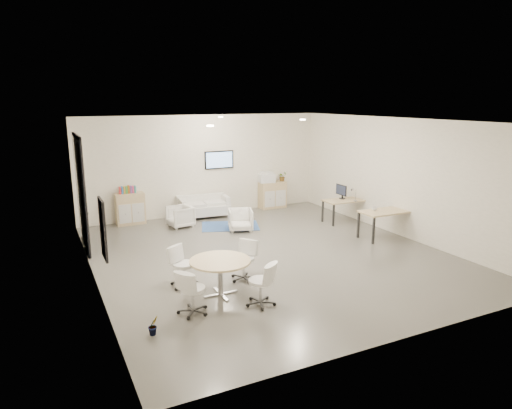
{
  "coord_description": "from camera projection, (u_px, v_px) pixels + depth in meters",
  "views": [
    {
      "loc": [
        -4.88,
        -9.34,
        3.68
      ],
      "look_at": [
        -0.14,
        0.4,
        1.17
      ],
      "focal_mm": 32.0,
      "sensor_mm": 36.0,
      "label": 1
    }
  ],
  "objects": [
    {
      "name": "armchair_left",
      "position": [
        180.0,
        215.0,
        13.39
      ],
      "size": [
        0.7,
        0.74,
        0.68
      ],
      "primitive_type": "imported",
      "rotation": [
        0.0,
        0.0,
        -1.45
      ],
      "color": "silver",
      "rests_on": "room_shell"
    },
    {
      "name": "desk_rear",
      "position": [
        345.0,
        202.0,
        13.89
      ],
      "size": [
        1.35,
        0.72,
        0.69
      ],
      "rotation": [
        0.0,
        0.0,
        -0.04
      ],
      "color": "tan",
      "rests_on": "room_shell"
    },
    {
      "name": "meeting_chairs",
      "position": [
        220.0,
        275.0,
        8.69
      ],
      "size": [
        2.24,
        2.24,
        0.82
      ],
      "color": "white",
      "rests_on": "room_shell"
    },
    {
      "name": "wall_tv",
      "position": [
        219.0,
        160.0,
        14.82
      ],
      "size": [
        0.98,
        0.06,
        0.58
      ],
      "color": "black",
      "rests_on": "room_shell"
    },
    {
      "name": "round_table",
      "position": [
        220.0,
        264.0,
        8.64
      ],
      "size": [
        1.17,
        1.17,
        0.71
      ],
      "color": "tan",
      "rests_on": "room_shell"
    },
    {
      "name": "plant_floor",
      "position": [
        154.0,
        330.0,
        7.29
      ],
      "size": [
        0.3,
        0.37,
        0.14
      ],
      "primitive_type": "imported",
      "rotation": [
        0.0,
        0.0,
        0.44
      ],
      "color": "#3F7F3F",
      "rests_on": "room_shell"
    },
    {
      "name": "printer",
      "position": [
        266.0,
        177.0,
        15.49
      ],
      "size": [
        0.57,
        0.5,
        0.36
      ],
      "rotation": [
        0.0,
        0.0,
        -0.14
      ],
      "color": "white",
      "rests_on": "sideboard_right"
    },
    {
      "name": "loveseat",
      "position": [
        203.0,
        207.0,
        14.53
      ],
      "size": [
        1.65,
        0.92,
        0.59
      ],
      "rotation": [
        0.0,
        0.0,
        -0.09
      ],
      "color": "silver",
      "rests_on": "room_shell"
    },
    {
      "name": "desk_front",
      "position": [
        386.0,
        213.0,
        12.27
      ],
      "size": [
        1.45,
        0.74,
        0.75
      ],
      "rotation": [
        0.0,
        0.0,
        -0.02
      ],
      "color": "tan",
      "rests_on": "room_shell"
    },
    {
      "name": "room_shell",
      "position": [
        269.0,
        190.0,
        10.73
      ],
      "size": [
        9.6,
        10.6,
        4.8
      ],
      "color": "#5C5954",
      "rests_on": "ground"
    },
    {
      "name": "artwork",
      "position": [
        103.0,
        229.0,
        7.65
      ],
      "size": [
        0.05,
        0.54,
        1.04
      ],
      "color": "black",
      "rests_on": "room_shell"
    },
    {
      "name": "ceiling_spots",
      "position": [
        246.0,
        120.0,
        11.02
      ],
      "size": [
        3.14,
        4.14,
        0.03
      ],
      "color": "#FFEAC6",
      "rests_on": "room_shell"
    },
    {
      "name": "armchair_right",
      "position": [
        240.0,
        219.0,
        13.01
      ],
      "size": [
        0.83,
        0.8,
        0.68
      ],
      "primitive_type": "imported",
      "rotation": [
        0.0,
        0.0,
        -0.32
      ],
      "color": "silver",
      "rests_on": "room_shell"
    },
    {
      "name": "glass_door",
      "position": [
        80.0,
        189.0,
        11.27
      ],
      "size": [
        0.09,
        1.9,
        2.85
      ],
      "color": "black",
      "rests_on": "room_shell"
    },
    {
      "name": "sideboard_left",
      "position": [
        130.0,
        209.0,
        13.67
      ],
      "size": [
        0.84,
        0.43,
        0.94
      ],
      "color": "tan",
      "rests_on": "room_shell"
    },
    {
      "name": "plant_cabinet",
      "position": [
        282.0,
        177.0,
        15.73
      ],
      "size": [
        0.38,
        0.41,
        0.26
      ],
      "primitive_type": "imported",
      "rotation": [
        0.0,
        0.0,
        0.32
      ],
      "color": "#3F7F3F",
      "rests_on": "sideboard_right"
    },
    {
      "name": "books",
      "position": [
        128.0,
        190.0,
        13.52
      ],
      "size": [
        0.48,
        0.14,
        0.22
      ],
      "color": "red",
      "rests_on": "sideboard_left"
    },
    {
      "name": "blue_rug",
      "position": [
        230.0,
        226.0,
        13.52
      ],
      "size": [
        1.94,
        1.6,
        0.01
      ],
      "primitive_type": "cube",
      "rotation": [
        0.0,
        0.0,
        -0.34
      ],
      "color": "#314D96",
      "rests_on": "room_shell"
    },
    {
      "name": "monitor",
      "position": [
        341.0,
        191.0,
        13.94
      ],
      "size": [
        0.2,
        0.5,
        0.44
      ],
      "color": "black",
      "rests_on": "desk_rear"
    },
    {
      "name": "sideboard_right",
      "position": [
        272.0,
        195.0,
        15.72
      ],
      "size": [
        0.91,
        0.44,
        0.91
      ],
      "color": "tan",
      "rests_on": "room_shell"
    },
    {
      "name": "cup",
      "position": [
        375.0,
        208.0,
        12.24
      ],
      "size": [
        0.14,
        0.12,
        0.12
      ],
      "primitive_type": "imported",
      "rotation": [
        0.0,
        0.0,
        -0.18
      ],
      "color": "white",
      "rests_on": "desk_front"
    }
  ]
}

